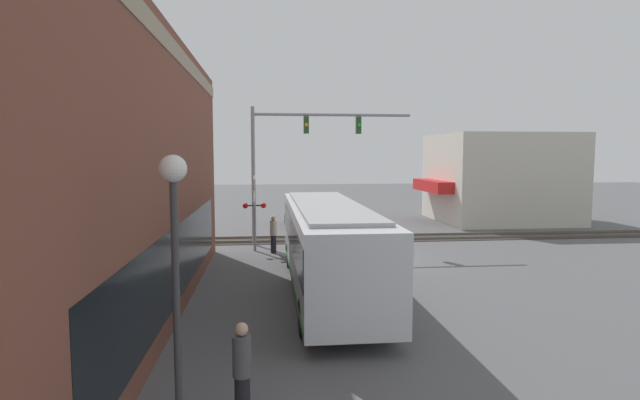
{
  "coord_description": "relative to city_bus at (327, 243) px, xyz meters",
  "views": [
    {
      "loc": [
        -21.97,
        4.88,
        4.82
      ],
      "look_at": [
        5.39,
        2.0,
        2.33
      ],
      "focal_mm": 28.0,
      "sensor_mm": 36.0,
      "label": 1
    }
  ],
  "objects": [
    {
      "name": "pedestrian_by_lamp",
      "position": [
        -8.57,
        2.57,
        -0.77
      ],
      "size": [
        0.34,
        0.34,
        1.87
      ],
      "color": "black",
      "rests_on": "ground"
    },
    {
      "name": "rail_track_near",
      "position": [
        10.73,
        -2.8,
        -1.71
      ],
      "size": [
        2.6,
        60.0,
        0.15
      ],
      "color": "#332D28",
      "rests_on": "ground"
    },
    {
      "name": "traffic_signal_gantry",
      "position": [
        9.47,
        0.45,
        3.65
      ],
      "size": [
        0.42,
        8.57,
        7.36
      ],
      "color": "gray",
      "rests_on": "ground"
    },
    {
      "name": "shop_building",
      "position": [
        17.55,
        -14.72,
        1.41
      ],
      "size": [
        8.23,
        10.11,
        6.31
      ],
      "color": "beige",
      "rests_on": "ground"
    },
    {
      "name": "ground_plane",
      "position": [
        4.73,
        -2.8,
        -1.74
      ],
      "size": [
        120.0,
        120.0,
        0.0
      ],
      "primitive_type": "plane",
      "color": "#565659"
    },
    {
      "name": "brick_building",
      "position": [
        -2.23,
        9.18,
        2.45
      ],
      "size": [
        20.01,
        9.03,
        8.38
      ],
      "color": "brown",
      "rests_on": "ground"
    },
    {
      "name": "city_bus",
      "position": [
        0.0,
        0.0,
        0.0
      ],
      "size": [
        12.28,
        2.59,
        3.14
      ],
      "color": "silver",
      "rests_on": "ground"
    },
    {
      "name": "parked_car_silver",
      "position": [
        16.43,
        -0.0,
        -1.07
      ],
      "size": [
        4.47,
        1.82,
        1.43
      ],
      "color": "#B7B7BC",
      "rests_on": "ground"
    },
    {
      "name": "crossing_signal",
      "position": [
        7.73,
        2.74,
        0.56
      ],
      "size": [
        1.41,
        1.18,
        3.81
      ],
      "color": "gray",
      "rests_on": "ground"
    },
    {
      "name": "streetlamp",
      "position": [
        -9.25,
        3.55,
        1.15
      ],
      "size": [
        0.44,
        0.44,
        4.83
      ],
      "color": "#38383A",
      "rests_on": "ground"
    },
    {
      "name": "pedestrian_at_crossing",
      "position": [
        7.1,
        1.82,
        -0.78
      ],
      "size": [
        0.34,
        0.34,
        1.86
      ],
      "color": "black",
      "rests_on": "ground"
    }
  ]
}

